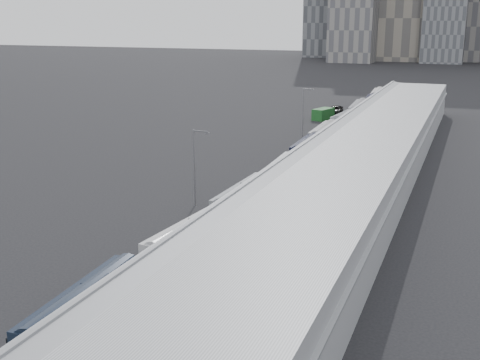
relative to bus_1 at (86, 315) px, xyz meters
The scene contains 20 objects.
sidewalk 35.75m from the bus_1, 78.39° to the left, with size 10.00×170.00×0.12m, color gray.
lane_line 35.18m from the bus_1, 95.40° to the left, with size 0.12×160.00×0.02m, color gold.
depot 36.78m from the bus_1, 72.28° to the left, with size 12.45×160.40×7.20m.
bus_1 is the anchor object (origin of this frame).
bus_2 15.18m from the bus_1, 86.51° to the left, with size 3.88×13.19×3.80m.
bus_3 28.58m from the bus_1, 88.42° to the left, with size 3.02×12.83×3.73m.
bus_4 42.43m from the bus_1, 88.87° to the left, with size 2.91×12.13×3.52m.
bus_5 57.06m from the bus_1, 89.72° to the left, with size 2.79×12.43×3.62m.
bus_6 68.38m from the bus_1, 89.85° to the left, with size 2.97×13.25×3.86m.
bus_7 85.49m from the bus_1, 89.65° to the left, with size 3.90×13.21×3.80m.
bus_8 98.23m from the bus_1, 89.67° to the left, with size 3.68×14.16×4.10m.
bus_9 111.18m from the bus_1, 89.49° to the left, with size 3.63×13.34×3.85m.
bus_10 124.33m from the bus_1, 89.80° to the left, with size 3.79×13.78×3.98m.
tree_1 15.43m from the bus_1, 74.66° to the left, with size 1.86×1.86×4.04m.
tree_2 33.83m from the bus_1, 83.41° to the left, with size 2.22×2.22×4.58m.
tree_3 63.50m from the bus_1, 85.98° to the left, with size 1.07×1.07×3.94m.
street_lamp_near 30.85m from the bus_1, 101.03° to the left, with size 2.04×0.22×9.09m.
street_lamp_far 76.43m from the bus_1, 94.23° to the left, with size 2.04×0.22×9.06m.
shipping_container 97.04m from the bus_1, 94.12° to the left, with size 2.64×5.29×2.45m, color #16491B.
suv 106.73m from the bus_1, 93.30° to the left, with size 2.95×6.40×1.78m, color black.
Camera 1 is at (25.46, -11.16, 21.38)m, focal length 45.00 mm.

